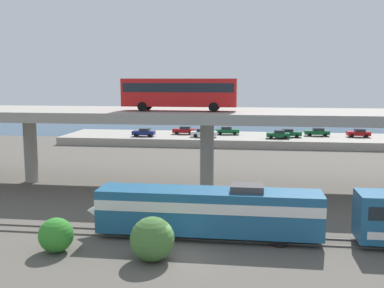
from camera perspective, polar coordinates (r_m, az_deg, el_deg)
The scene contains 18 objects.
ground_plane at distance 31.65m, azimuth -1.88°, elevation -13.91°, with size 260.00×260.00×0.00m, color #565149.
rail_strip_near at distance 34.66m, azimuth -0.97°, elevation -11.79°, with size 110.00×0.12×0.12m, color #59544C.
rail_strip_far at distance 35.99m, azimuth -0.63°, elevation -11.02°, with size 110.00×0.12×0.12m, color #59544C.
train_locomotive at distance 34.55m, azimuth 0.67°, elevation -8.14°, with size 17.81×3.04×4.18m.
highway_overpass at distance 49.34m, azimuth 1.90°, elevation 3.28°, with size 96.00×11.40×8.48m.
transit_bus_on_overpass at distance 48.22m, azimuth -1.57°, elevation 6.59°, with size 12.00×2.68×3.40m.
pier_parking_lot at distance 84.80m, azimuth 4.23°, elevation 0.60°, with size 59.98×13.64×1.38m, color #9E998E.
parked_car_0 at distance 81.48m, azimuth 10.72°, elevation 1.21°, with size 4.01×1.96×1.50m.
parked_car_1 at distance 82.20m, azimuth 1.47°, elevation 1.41°, with size 4.68×1.92×1.50m.
parked_car_2 at distance 83.48m, azimuth -6.03°, elevation 1.47°, with size 4.02×1.99×1.50m.
parked_car_3 at distance 86.39m, azimuth -0.96°, elevation 1.74°, with size 4.28×1.92×1.50m.
parked_car_4 at distance 87.28m, azimuth 20.10°, elevation 1.31°, with size 4.02×1.90×1.50m.
parked_car_5 at distance 83.76m, azimuth 11.94°, elevation 1.36°, with size 4.52×1.85×1.50m.
parked_car_6 at distance 86.04m, azimuth 4.45°, elevation 1.69°, with size 4.36×1.96×1.50m.
parked_car_7 at distance 86.71m, azimuth 15.38°, elevation 1.47°, with size 4.43×1.97×1.50m.
harbor_water at distance 107.69m, azimuth 4.95°, elevation 1.85°, with size 140.00×36.00×0.01m, color navy.
shrub_left at distance 33.41m, azimuth -16.63°, elevation -10.85°, with size 2.41×2.41×2.41m, color #31852A.
shrub_right at distance 30.67m, azimuth -4.99°, elevation -11.74°, with size 2.94×2.94×2.94m, color #427134.
Camera 1 is at (4.86, -28.91, 11.94)m, focal length 42.69 mm.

